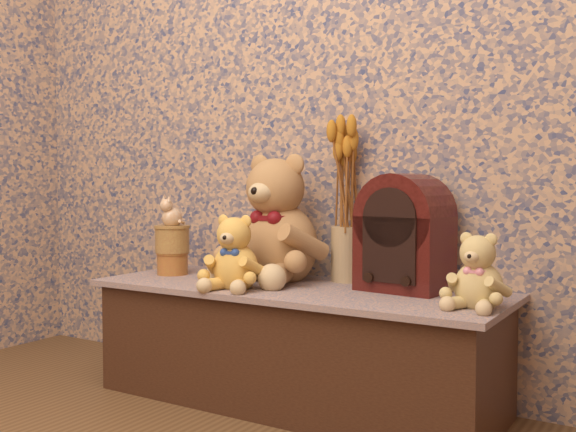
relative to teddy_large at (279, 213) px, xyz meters
name	(u,v)px	position (x,y,z in m)	size (l,w,h in m)	color
display_shelf	(296,345)	(0.13, -0.10, -0.44)	(1.42, 0.53, 0.40)	#394D76
teddy_large	(279,213)	(0.00, 0.00, 0.00)	(0.38, 0.46, 0.48)	#96643A
teddy_medium	(236,249)	(-0.02, -0.24, -0.11)	(0.21, 0.25, 0.26)	gold
teddy_small	(479,268)	(0.77, -0.16, -0.13)	(0.18, 0.21, 0.23)	tan
cathedral_radio	(405,232)	(0.48, 0.01, -0.05)	(0.28, 0.20, 0.38)	#360C09
ceramic_vase	(347,254)	(0.23, 0.09, -0.14)	(0.12, 0.12, 0.19)	tan
dried_stalks	(348,166)	(0.23, 0.09, 0.17)	(0.22, 0.22, 0.43)	#B86E1D
biscuit_tin_lower	(172,263)	(-0.42, -0.10, -0.20)	(0.12, 0.12, 0.08)	gold
biscuit_tin_upper	(172,239)	(-0.42, -0.10, -0.11)	(0.13, 0.13, 0.10)	tan
cat_figurine	(172,211)	(-0.42, -0.10, 0.00)	(0.08, 0.09, 0.12)	silver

